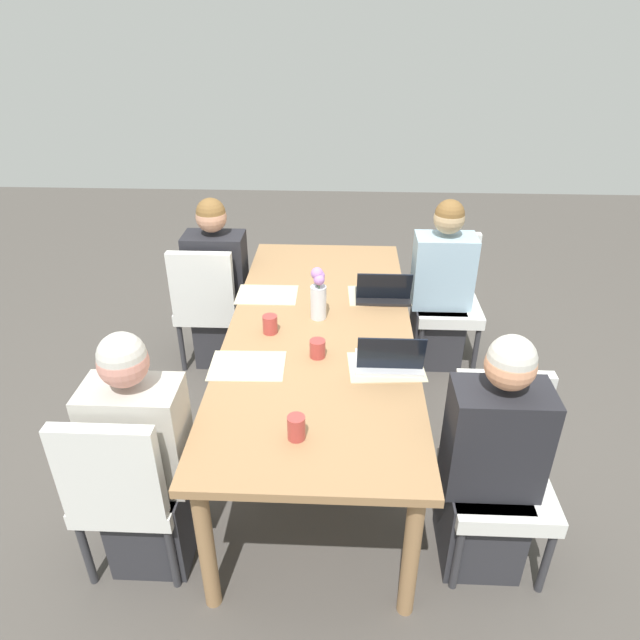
# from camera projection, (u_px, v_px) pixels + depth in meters

# --- Properties ---
(ground_plane) EXTENTS (10.00, 10.00, 0.00)m
(ground_plane) POSITION_uv_depth(u_px,v_px,m) (320.00, 435.00, 3.41)
(ground_plane) COLOR #4C4742
(dining_table) EXTENTS (2.37, 0.99, 0.75)m
(dining_table) POSITION_uv_depth(u_px,v_px,m) (320.00, 339.00, 3.08)
(dining_table) COLOR #9E754C
(dining_table) RESTS_ON ground_plane
(chair_near_left_near) EXTENTS (0.44, 0.44, 0.90)m
(chair_near_left_near) POSITION_uv_depth(u_px,v_px,m) (447.00, 293.00, 3.96)
(chair_near_left_near) COLOR silver
(chair_near_left_near) RESTS_ON ground_plane
(person_near_left_near) EXTENTS (0.36, 0.40, 1.19)m
(person_near_left_near) POSITION_uv_depth(u_px,v_px,m) (440.00, 294.00, 3.88)
(person_near_left_near) COLOR #2D2D33
(person_near_left_near) RESTS_ON ground_plane
(chair_near_left_mid) EXTENTS (0.44, 0.44, 0.90)m
(chair_near_left_mid) POSITION_uv_depth(u_px,v_px,m) (499.00, 463.00, 2.51)
(chair_near_left_mid) COLOR silver
(chair_near_left_mid) RESTS_ON ground_plane
(person_near_left_mid) EXTENTS (0.36, 0.40, 1.19)m
(person_near_left_mid) POSITION_uv_depth(u_px,v_px,m) (490.00, 470.00, 2.43)
(person_near_left_mid) COLOR #2D2D33
(person_near_left_mid) RESTS_ON ground_plane
(chair_far_left_far) EXTENTS (0.44, 0.44, 0.90)m
(chair_far_left_far) POSITION_uv_depth(u_px,v_px,m) (208.00, 301.00, 3.86)
(chair_far_left_far) COLOR silver
(chair_far_left_far) RESTS_ON ground_plane
(person_far_left_far) EXTENTS (0.36, 0.40, 1.19)m
(person_far_left_far) POSITION_uv_depth(u_px,v_px,m) (219.00, 292.00, 3.91)
(person_far_left_far) COLOR #2D2D33
(person_far_left_far) RESTS_ON ground_plane
(chair_far_right_near) EXTENTS (0.44, 0.44, 0.90)m
(chair_far_right_near) POSITION_uv_depth(u_px,v_px,m) (126.00, 483.00, 2.40)
(chair_far_right_near) COLOR silver
(chair_far_right_near) RESTS_ON ground_plane
(person_far_right_near) EXTENTS (0.36, 0.40, 1.19)m
(person_far_right_near) POSITION_uv_depth(u_px,v_px,m) (145.00, 466.00, 2.45)
(person_far_right_near) COLOR #2D2D33
(person_far_right_near) RESTS_ON ground_plane
(flower_vase) EXTENTS (0.10, 0.09, 0.30)m
(flower_vase) POSITION_uv_depth(u_px,v_px,m) (318.00, 292.00, 3.06)
(flower_vase) COLOR silver
(flower_vase) RESTS_ON dining_table
(placemat_near_left_near) EXTENTS (0.28, 0.37, 0.00)m
(placemat_near_left_near) POSITION_uv_depth(u_px,v_px,m) (379.00, 296.00, 3.37)
(placemat_near_left_near) COLOR beige
(placemat_near_left_near) RESTS_ON dining_table
(placemat_near_left_mid) EXTENTS (0.29, 0.38, 0.00)m
(placemat_near_left_mid) POSITION_uv_depth(u_px,v_px,m) (386.00, 367.00, 2.72)
(placemat_near_left_mid) COLOR beige
(placemat_near_left_mid) RESTS_ON dining_table
(placemat_far_left_far) EXTENTS (0.26, 0.36, 0.00)m
(placemat_far_left_far) POSITION_uv_depth(u_px,v_px,m) (267.00, 295.00, 3.38)
(placemat_far_left_far) COLOR beige
(placemat_far_left_far) RESTS_ON dining_table
(placemat_far_right_near) EXTENTS (0.27, 0.37, 0.00)m
(placemat_far_right_near) POSITION_uv_depth(u_px,v_px,m) (247.00, 366.00, 2.72)
(placemat_far_right_near) COLOR beige
(placemat_far_right_near) RESTS_ON dining_table
(laptop_near_left_mid) EXTENTS (0.22, 0.32, 0.21)m
(laptop_near_left_mid) POSITION_uv_depth(u_px,v_px,m) (389.00, 360.00, 2.69)
(laptop_near_left_mid) COLOR silver
(laptop_near_left_mid) RESTS_ON dining_table
(laptop_near_left_near) EXTENTS (0.22, 0.32, 0.20)m
(laptop_near_left_near) POSITION_uv_depth(u_px,v_px,m) (383.00, 293.00, 3.31)
(laptop_near_left_near) COLOR black
(laptop_near_left_near) RESTS_ON dining_table
(coffee_mug_near_left) EXTENTS (0.08, 0.08, 0.09)m
(coffee_mug_near_left) POSITION_uv_depth(u_px,v_px,m) (318.00, 349.00, 2.78)
(coffee_mug_near_left) COLOR #AD3D38
(coffee_mug_near_left) RESTS_ON dining_table
(coffee_mug_near_right) EXTENTS (0.08, 0.08, 0.10)m
(coffee_mug_near_right) POSITION_uv_depth(u_px,v_px,m) (270.00, 324.00, 2.98)
(coffee_mug_near_right) COLOR #AD3D38
(coffee_mug_near_right) RESTS_ON dining_table
(coffee_mug_centre_left) EXTENTS (0.07, 0.07, 0.11)m
(coffee_mug_centre_left) POSITION_uv_depth(u_px,v_px,m) (296.00, 428.00, 2.25)
(coffee_mug_centre_left) COLOR #AD3D38
(coffee_mug_centre_left) RESTS_ON dining_table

